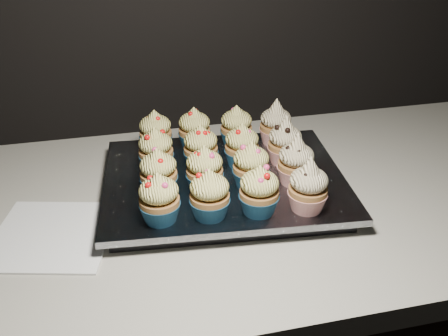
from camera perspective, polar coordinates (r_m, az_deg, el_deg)
name	(u,v)px	position (r m, az deg, el deg)	size (l,w,h in m)	color
worktop	(328,191)	(0.96, 11.78, -2.61)	(2.44, 0.64, 0.04)	beige
napkin	(52,235)	(0.84, -19.02, -7.25)	(0.18, 0.18, 0.00)	white
baking_tray	(224,187)	(0.90, 0.00, -2.16)	(0.39, 0.30, 0.02)	black
foil_lining	(224,179)	(0.89, 0.00, -1.23)	(0.42, 0.33, 0.01)	silver
cupcake_0	(159,199)	(0.76, -7.41, -3.55)	(0.06, 0.06, 0.08)	navy
cupcake_1	(210,195)	(0.76, -1.66, -3.12)	(0.06, 0.06, 0.08)	navy
cupcake_2	(259,191)	(0.77, 4.05, -2.68)	(0.06, 0.06, 0.08)	navy
cupcake_3	(308,187)	(0.79, 9.60, -2.18)	(0.06, 0.06, 0.10)	#A91F17
cupcake_4	(159,173)	(0.83, -7.49, -0.58)	(0.06, 0.06, 0.08)	navy
cupcake_5	(205,170)	(0.83, -2.23, -0.25)	(0.06, 0.06, 0.08)	navy
cupcake_6	(251,166)	(0.84, 3.11, 0.20)	(0.06, 0.06, 0.08)	navy
cupcake_7	(296,162)	(0.86, 8.22, 0.68)	(0.06, 0.06, 0.10)	#A91F17
cupcake_8	(156,151)	(0.90, -7.78, 1.97)	(0.06, 0.06, 0.08)	navy
cupcake_9	(201,148)	(0.90, -2.67, 2.31)	(0.06, 0.06, 0.08)	navy
cupcake_10	(242,146)	(0.90, 2.05, 2.49)	(0.06, 0.06, 0.08)	navy
cupcake_11	(285,143)	(0.92, 6.98, 2.89)	(0.06, 0.06, 0.10)	#A91F17
cupcake_12	(156,132)	(0.97, -7.82, 4.06)	(0.06, 0.06, 0.08)	navy
cupcake_13	(195,129)	(0.97, -3.39, 4.43)	(0.06, 0.06, 0.08)	navy
cupcake_14	(236,127)	(0.98, 1.42, 4.68)	(0.06, 0.06, 0.08)	navy
cupcake_15	(276,124)	(0.99, 5.91, 4.99)	(0.06, 0.06, 0.10)	#A91F17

